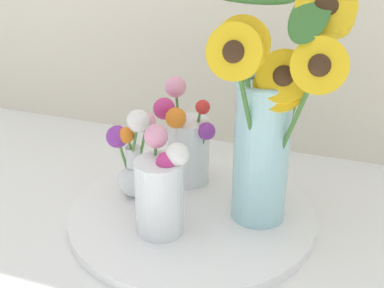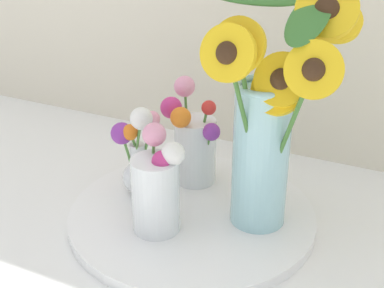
{
  "view_description": "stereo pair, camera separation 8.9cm",
  "coord_description": "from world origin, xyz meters",
  "px_view_note": "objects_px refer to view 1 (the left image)",
  "views": [
    {
      "loc": [
        0.3,
        -0.67,
        0.53
      ],
      "look_at": [
        0.03,
        0.08,
        0.15
      ],
      "focal_mm": 50.0,
      "sensor_mm": 36.0,
      "label": 1
    },
    {
      "loc": [
        0.38,
        -0.64,
        0.53
      ],
      "look_at": [
        0.03,
        0.08,
        0.15
      ],
      "focal_mm": 50.0,
      "sensor_mm": 36.0,
      "label": 2
    }
  ],
  "objects_px": {
    "serving_tray": "(192,215)",
    "vase_small_back": "(187,141)",
    "vase_bulb_right": "(133,158)",
    "vase_small_center": "(161,190)",
    "mason_jar_sunflowers": "(269,117)"
  },
  "relations": [
    {
      "from": "serving_tray",
      "to": "vase_small_back",
      "type": "bearing_deg",
      "value": 114.81
    },
    {
      "from": "serving_tray",
      "to": "vase_bulb_right",
      "type": "distance_m",
      "value": 0.15
    },
    {
      "from": "vase_small_back",
      "to": "serving_tray",
      "type": "bearing_deg",
      "value": -65.19
    },
    {
      "from": "serving_tray",
      "to": "vase_bulb_right",
      "type": "height_order",
      "value": "vase_bulb_right"
    },
    {
      "from": "vase_small_center",
      "to": "vase_small_back",
      "type": "relative_size",
      "value": 0.91
    },
    {
      "from": "vase_small_center",
      "to": "serving_tray",
      "type": "bearing_deg",
      "value": 68.78
    },
    {
      "from": "vase_small_back",
      "to": "vase_small_center",
      "type": "bearing_deg",
      "value": -83.73
    },
    {
      "from": "serving_tray",
      "to": "vase_small_back",
      "type": "distance_m",
      "value": 0.15
    },
    {
      "from": "mason_jar_sunflowers",
      "to": "vase_small_back",
      "type": "distance_m",
      "value": 0.21
    },
    {
      "from": "vase_small_center",
      "to": "vase_small_back",
      "type": "bearing_deg",
      "value": 96.27
    },
    {
      "from": "vase_bulb_right",
      "to": "vase_small_back",
      "type": "relative_size",
      "value": 0.9
    },
    {
      "from": "mason_jar_sunflowers",
      "to": "vase_small_back",
      "type": "height_order",
      "value": "mason_jar_sunflowers"
    },
    {
      "from": "vase_small_back",
      "to": "vase_bulb_right",
      "type": "bearing_deg",
      "value": -128.19
    },
    {
      "from": "mason_jar_sunflowers",
      "to": "vase_bulb_right",
      "type": "bearing_deg",
      "value": -177.29
    },
    {
      "from": "vase_bulb_right",
      "to": "vase_small_center",
      "type": "bearing_deg",
      "value": -43.2
    }
  ]
}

